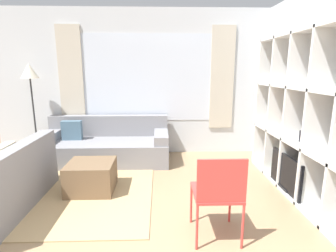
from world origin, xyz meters
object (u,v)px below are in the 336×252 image
(shelving_unit, at_px, (310,119))
(ottoman, at_px, (91,177))
(folding_chair, at_px, (218,190))
(floor_lamp, at_px, (30,79))
(couch_main, at_px, (106,146))

(shelving_unit, xyz_separation_m, ottoman, (-2.78, 0.20, -0.81))
(folding_chair, bearing_deg, floor_lamp, -41.68)
(ottoman, bearing_deg, couch_main, 91.71)
(floor_lamp, distance_m, folding_chair, 3.85)
(ottoman, distance_m, folding_chair, 1.85)
(couch_main, xyz_separation_m, ottoman, (0.04, -1.22, -0.07))
(ottoman, height_order, folding_chair, folding_chair)
(couch_main, distance_m, folding_chair, 2.76)
(shelving_unit, xyz_separation_m, folding_chair, (-1.33, -0.89, -0.49))
(floor_lamp, relative_size, folding_chair, 1.99)
(couch_main, relative_size, floor_lamp, 1.27)
(ottoman, xyz_separation_m, floor_lamp, (-1.33, 1.40, 1.25))
(couch_main, xyz_separation_m, floor_lamp, (-1.30, 0.18, 1.18))
(couch_main, height_order, floor_lamp, floor_lamp)
(folding_chair, bearing_deg, shelving_unit, -146.18)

